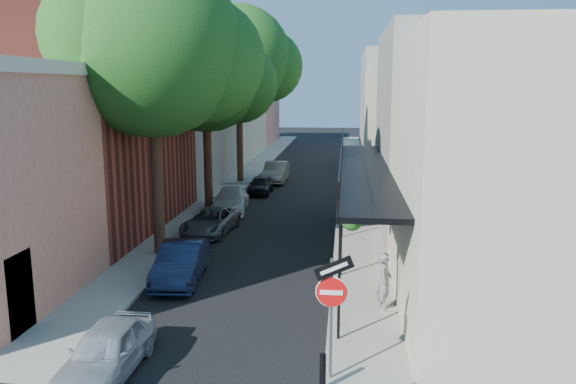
% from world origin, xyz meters
% --- Properties ---
extents(road_surface, '(6.00, 64.00, 0.01)m').
position_xyz_m(road_surface, '(0.00, 30.00, 0.01)').
color(road_surface, black).
rests_on(road_surface, ground).
extents(sidewalk_left, '(2.00, 64.00, 0.12)m').
position_xyz_m(sidewalk_left, '(-4.00, 30.00, 0.06)').
color(sidewalk_left, gray).
rests_on(sidewalk_left, ground).
extents(sidewalk_right, '(2.00, 64.00, 0.12)m').
position_xyz_m(sidewalk_right, '(4.00, 30.00, 0.06)').
color(sidewalk_right, gray).
rests_on(sidewalk_right, ground).
extents(buildings_left, '(10.10, 59.10, 12.00)m').
position_xyz_m(buildings_left, '(-9.30, 28.76, 4.94)').
color(buildings_left, tan).
rests_on(buildings_left, ground).
extents(buildings_right, '(9.80, 55.00, 10.00)m').
position_xyz_m(buildings_right, '(8.99, 29.49, 4.42)').
color(buildings_right, beige).
rests_on(buildings_right, ground).
extents(sign_post, '(0.89, 0.17, 2.99)m').
position_xyz_m(sign_post, '(3.16, 0.97, 2.04)').
color(sign_post, '#595B60').
rests_on(sign_post, ground).
extents(bollard, '(0.14, 0.14, 0.80)m').
position_xyz_m(bollard, '(3.00, 0.50, 0.52)').
color(bollard, black).
rests_on(bollard, sidewalk_right).
extents(oak_near, '(7.48, 6.80, 11.42)m').
position_xyz_m(oak_near, '(-3.37, 10.26, 7.88)').
color(oak_near, black).
rests_on(oak_near, ground).
extents(oak_mid, '(6.60, 6.00, 10.20)m').
position_xyz_m(oak_mid, '(-3.42, 18.23, 7.06)').
color(oak_mid, black).
rests_on(oak_mid, ground).
extents(oak_far, '(7.70, 7.00, 11.90)m').
position_xyz_m(oak_far, '(-3.35, 27.27, 8.26)').
color(oak_far, black).
rests_on(oak_far, ground).
extents(parked_car_a, '(1.42, 3.49, 1.19)m').
position_xyz_m(parked_car_a, '(-1.97, 0.81, 0.59)').
color(parked_car_a, '#969DA6').
rests_on(parked_car_a, ground).
extents(parked_car_b, '(1.73, 4.08, 1.31)m').
position_xyz_m(parked_car_b, '(-2.11, 7.18, 0.65)').
color(parked_car_b, '#111B37').
rests_on(parked_car_b, ground).
extents(parked_car_c, '(2.22, 4.18, 1.12)m').
position_xyz_m(parked_car_c, '(-2.60, 13.43, 0.56)').
color(parked_car_c, '#4E5055').
rests_on(parked_car_c, ground).
extents(parked_car_d, '(2.13, 4.44, 1.25)m').
position_xyz_m(parked_car_d, '(-2.60, 17.90, 0.62)').
color(parked_car_d, '#BABABE').
rests_on(parked_car_d, ground).
extents(parked_car_e, '(1.34, 3.29, 1.12)m').
position_xyz_m(parked_car_e, '(-1.79, 23.07, 0.56)').
color(parked_car_e, black).
rests_on(parked_car_e, ground).
extents(parked_car_f, '(1.48, 4.24, 1.40)m').
position_xyz_m(parked_car_f, '(-1.40, 27.47, 0.70)').
color(parked_car_f, gray).
rests_on(parked_car_f, ground).
extents(pedestrian, '(0.53, 0.70, 1.71)m').
position_xyz_m(pedestrian, '(4.60, 5.10, 0.98)').
color(pedestrian, slate).
rests_on(pedestrian, sidewalk_right).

